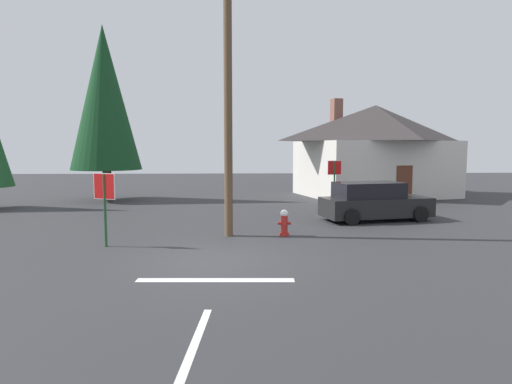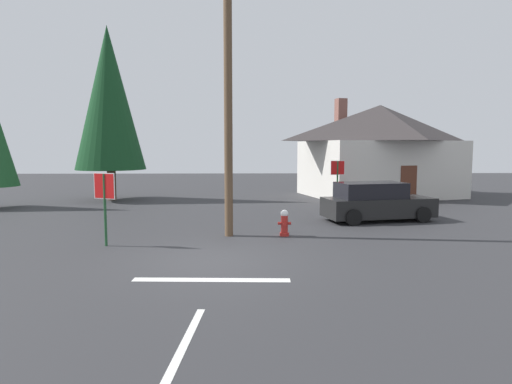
{
  "view_description": "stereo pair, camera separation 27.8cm",
  "coord_description": "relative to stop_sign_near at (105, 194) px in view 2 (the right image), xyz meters",
  "views": [
    {
      "loc": [
        0.63,
        -11.7,
        3.0
      ],
      "look_at": [
        1.27,
        3.06,
        1.52
      ],
      "focal_mm": 31.25,
      "sensor_mm": 36.0,
      "label": 1
    },
    {
      "loc": [
        0.9,
        -11.71,
        3.0
      ],
      "look_at": [
        1.27,
        3.06,
        1.52
      ],
      "focal_mm": 31.25,
      "sensor_mm": 36.0,
      "label": 2
    }
  ],
  "objects": [
    {
      "name": "ground_plane",
      "position": [
        3.35,
        -1.79,
        -1.65
      ],
      "size": [
        80.0,
        80.0,
        0.1
      ],
      "primitive_type": "cube",
      "color": "#2D2D30"
    },
    {
      "name": "lane_stop_bar",
      "position": [
        3.48,
        -3.62,
        -1.6
      ],
      "size": [
        3.6,
        0.46,
        0.01
      ],
      "primitive_type": "cube",
      "rotation": [
        0.0,
        0.0,
        -0.04
      ],
      "color": "silver",
      "rests_on": "ground"
    },
    {
      "name": "lane_center_stripe",
      "position": [
        3.32,
        -6.89,
        -1.6
      ],
      "size": [
        0.37,
        2.85,
        0.01
      ],
      "primitive_type": "cube",
      "rotation": [
        0.0,
        0.0,
        1.49
      ],
      "color": "silver",
      "rests_on": "ground"
    },
    {
      "name": "stop_sign_near",
      "position": [
        0.0,
        0.0,
        0.0
      ],
      "size": [
        0.72,
        0.36,
        2.24
      ],
      "color": "#1E4C28",
      "rests_on": "ground"
    },
    {
      "name": "fire_hydrant",
      "position": [
        5.59,
        1.41,
        -1.16
      ],
      "size": [
        0.45,
        0.39,
        0.89
      ],
      "color": "#AD231E",
      "rests_on": "ground"
    },
    {
      "name": "utility_pole",
      "position": [
        3.7,
        1.47,
        3.36
      ],
      "size": [
        1.6,
        0.28,
        9.57
      ],
      "color": "brown",
      "rests_on": "ground"
    },
    {
      "name": "stop_sign_far",
      "position": [
        8.87,
        8.53,
        0.07
      ],
      "size": [
        0.71,
        0.08,
        2.35
      ],
      "color": "#1E4C28",
      "rests_on": "ground"
    },
    {
      "name": "house",
      "position": [
        12.57,
        13.94,
        1.3
      ],
      "size": [
        10.46,
        8.75,
        6.03
      ],
      "color": "beige",
      "rests_on": "ground"
    },
    {
      "name": "parked_car",
      "position": [
        9.63,
        4.48,
        -0.85
      ],
      "size": [
        4.7,
        2.64,
        1.58
      ],
      "color": "black",
      "rests_on": "ground"
    },
    {
      "name": "pine_tree_mid_left",
      "position": [
        -3.38,
        12.08,
        4.14
      ],
      "size": [
        3.9,
        3.9,
        9.76
      ],
      "color": "#4C3823",
      "rests_on": "ground"
    }
  ]
}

